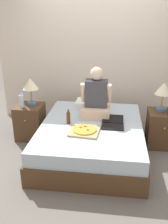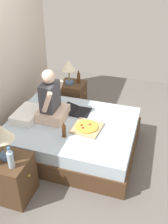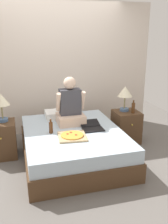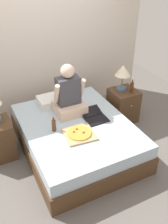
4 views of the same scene
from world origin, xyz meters
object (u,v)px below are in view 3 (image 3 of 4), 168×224
Objects in this scene: bed at (73,144)px; beer_bottle_on_bed at (51,127)px; lamp_on_right_nightstand at (125,93)px; nightstand_left at (2,140)px; nightstand_right at (126,127)px; pizza_box at (72,136)px; beer_bottle at (133,108)px; lamp_on_left_nightstand at (1,102)px; laptop at (92,127)px; person_seated at (70,107)px.

beer_bottle_on_bed is (-0.34, -0.02, 0.33)m from bed.
nightstand_left is at bearing -178.65° from lamp_on_right_nightstand.
pizza_box is (-1.15, -0.63, 0.21)m from nightstand_right.
beer_bottle is 1.52m from beer_bottle_on_bed.
bed is 3.32× the size of nightstand_left.
laptop is (1.35, -0.42, -0.41)m from lamp_on_left_nightstand.
lamp_on_left_nightstand reaches higher than nightstand_right.
nightstand_left is at bearing 152.05° from beer_bottle_on_bed.
nightstand_right reaches higher than laptop.
laptop reaches higher than pizza_box.
nightstand_right is 2.52× the size of beer_bottle.
lamp_on_left_nightstand is at bearing 147.67° from beer_bottle_on_bed.
nightstand_right is at bearing 0.00° from nightstand_left.
beer_bottle is at bearing -3.92° from lamp_on_left_nightstand.
lamp_on_right_nightstand reaches higher than beer_bottle.
pizza_box is at bearing -32.15° from nightstand_left.
beer_bottle reaches higher than nightstand_left.
person_seated is (1.08, -0.10, -0.14)m from lamp_on_left_nightstand.
nightstand_right is 1.50m from beer_bottle_on_bed.
person_seated reaches higher than nightstand_right.
beer_bottle_on_bed reaches higher than nightstand_right.
lamp_on_left_nightstand is at bearing 180.00° from lamp_on_right_nightstand.
lamp_on_left_nightstand and lamp_on_right_nightstand have the same top height.
lamp_on_right_nightstand reaches higher than beer_bottle_on_bed.
bed is 1.26m from beer_bottle.
lamp_on_right_nightstand is 1.03m from person_seated.
lamp_on_left_nightstand reaches higher than beer_bottle_on_bed.
person_seated reaches higher than laptop.
beer_bottle_on_bed is at bearing -164.62° from nightstand_right.
person_seated is at bearing 79.59° from pizza_box.
beer_bottle is 0.55× the size of laptop.
lamp_on_left_nightstand is 1.09m from person_seated.
person_seated is 0.65m from pizza_box.
laptop is (0.31, -0.00, 0.26)m from bed.
lamp_on_left_nightstand is at bearing 176.08° from beer_bottle.
beer_bottle is 1.35m from pizza_box.
bed is at bearing -166.75° from beer_bottle.
laptop is (1.39, -0.37, 0.21)m from nightstand_left.
lamp_on_left_nightstand is at bearing 157.97° from bed.
lamp_on_right_nightstand is at bearing 5.57° from person_seated.
beer_bottle is at bearing 11.04° from beer_bottle_on_bed.
bed is 0.62m from person_seated.
pizza_box is at bearing -41.82° from beer_bottle_on_bed.
nightstand_left reaches higher than bed.
beer_bottle_on_bed is (-1.49, -0.29, -0.11)m from beer_bottle.
lamp_on_left_nightstand reaches higher than laptop.
bed is at bearing 3.43° from beer_bottle_on_bed.
lamp_on_left_nightstand reaches higher than nightstand_left.
laptop is 0.95× the size of pizza_box.
laptop is 0.66m from beer_bottle_on_bed.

